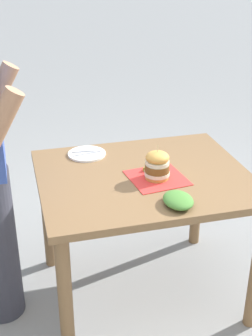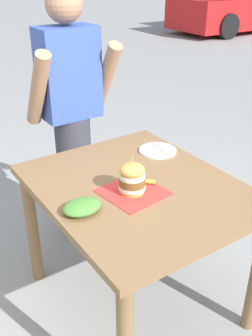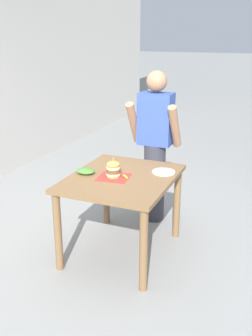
% 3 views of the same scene
% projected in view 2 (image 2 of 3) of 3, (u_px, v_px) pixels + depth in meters
% --- Properties ---
extents(ground_plane, '(80.00, 80.00, 0.00)m').
position_uv_depth(ground_plane, '(135.00, 299.00, 2.36)').
color(ground_plane, gray).
extents(patio_table, '(0.93, 1.12, 0.79)m').
position_uv_depth(patio_table, '(137.00, 205.00, 2.05)').
color(patio_table, brown).
rests_on(patio_table, ground).
extents(serving_paper, '(0.31, 0.31, 0.00)m').
position_uv_depth(serving_paper, '(133.00, 192.00, 1.92)').
color(serving_paper, red).
rests_on(serving_paper, patio_table).
extents(sandwich, '(0.13, 0.13, 0.19)m').
position_uv_depth(sandwich, '(132.00, 178.00, 1.88)').
color(sandwich, gold).
rests_on(sandwich, serving_paper).
extents(pickle_spear, '(0.07, 0.07, 0.02)m').
position_uv_depth(pickle_spear, '(148.00, 182.00, 1.98)').
color(pickle_spear, '#8EA83D').
rests_on(pickle_spear, serving_paper).
extents(side_plate_with_forks, '(0.22, 0.22, 0.02)m').
position_uv_depth(side_plate_with_forks, '(158.00, 150.00, 2.33)').
color(side_plate_with_forks, white).
rests_on(side_plate_with_forks, patio_table).
extents(side_salad, '(0.18, 0.14, 0.05)m').
position_uv_depth(side_salad, '(82.00, 207.00, 1.76)').
color(side_salad, '#477F33').
rests_on(side_salad, patio_table).
extents(diner_across_table, '(0.55, 0.35, 1.69)m').
position_uv_depth(diner_across_table, '(72.00, 119.00, 2.57)').
color(diner_across_table, '#33333D').
rests_on(diner_across_table, ground).
extents(parked_car_near_curb, '(4.24, 1.92, 1.60)m').
position_uv_depth(parked_car_near_curb, '(243.00, 4.00, 11.21)').
color(parked_car_near_curb, red).
rests_on(parked_car_near_curb, ground).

